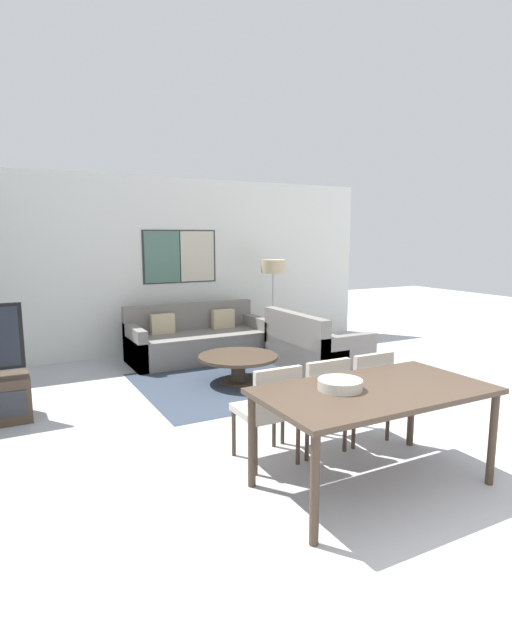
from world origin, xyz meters
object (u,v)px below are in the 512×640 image
at_px(coffee_table, 238,362).
at_px(fruit_bowl, 340,384).
at_px(dining_chair_centre, 319,397).
at_px(sofa_side, 313,350).
at_px(floor_lamp, 273,271).
at_px(dining_chair_right, 363,388).
at_px(sofa_main, 197,341).
at_px(dining_table, 374,398).
at_px(dining_chair_left, 270,406).

height_order(coffee_table, fruit_bowl, fruit_bowl).
bearing_deg(dining_chair_centre, coffee_table, 82.52).
bearing_deg(coffee_table, sofa_side, 4.70).
height_order(dining_chair_centre, floor_lamp, floor_lamp).
distance_m(sofa_side, floor_lamp, 1.78).
bearing_deg(dining_chair_right, floor_lamp, 72.34).
xyz_separation_m(sofa_side, dining_chair_right, (-1.01, -2.29, 0.22)).
xyz_separation_m(sofa_main, dining_table, (-0.29, -4.38, 0.42)).
height_order(dining_chair_left, floor_lamp, floor_lamp).
bearing_deg(dining_chair_left, sofa_side, 48.99).
height_order(sofa_side, dining_table, sofa_side).
bearing_deg(dining_chair_left, dining_chair_right, 1.51).
bearing_deg(dining_chair_centre, fruit_bowl, -111.91).
bearing_deg(dining_chair_centre, dining_chair_left, -177.80).
distance_m(dining_chair_centre, fruit_bowl, 0.73).
relative_size(dining_chair_right, floor_lamp, 0.57).
bearing_deg(dining_chair_right, sofa_side, 66.19).
relative_size(dining_table, fruit_bowl, 5.30).
bearing_deg(sofa_side, dining_table, 153.30).
height_order(sofa_side, coffee_table, sofa_side).
bearing_deg(floor_lamp, sofa_main, -177.00).
xyz_separation_m(coffee_table, dining_chair_right, (0.21, -2.19, 0.22)).
distance_m(dining_chair_right, fruit_bowl, 1.02).
distance_m(dining_chair_left, dining_chair_centre, 0.50).
height_order(dining_chair_left, dining_chair_centre, same).
xyz_separation_m(sofa_side, coffee_table, (-1.22, -0.10, 0.00)).
bearing_deg(dining_chair_right, sofa_main, 93.34).
bearing_deg(sofa_side, sofa_main, 41.72).
xyz_separation_m(dining_table, dining_chair_left, (-0.50, 0.69, -0.20)).
relative_size(dining_chair_left, dining_chair_right, 1.00).
relative_size(fruit_bowl, floor_lamp, 0.22).
bearing_deg(dining_chair_left, sofa_main, 77.91).
bearing_deg(sofa_side, dining_chair_right, 156.19).
height_order(sofa_side, fruit_bowl, fruit_bowl).
bearing_deg(fruit_bowl, floor_lamp, 66.02).
height_order(sofa_main, floor_lamp, floor_lamp).
bearing_deg(floor_lamp, dining_chair_left, -120.24).
bearing_deg(coffee_table, dining_chair_right, -84.43).
xyz_separation_m(sofa_main, sofa_side, (1.22, -1.37, -0.00)).
relative_size(dining_chair_left, dining_chair_centre, 1.00).
relative_size(sofa_main, floor_lamp, 1.40).
xyz_separation_m(dining_chair_centre, dining_chair_right, (0.50, 0.01, 0.00)).
xyz_separation_m(sofa_side, fruit_bowl, (-1.76, -2.91, 0.54)).
bearing_deg(dining_chair_right, fruit_bowl, -140.36).
height_order(sofa_main, dining_chair_left, dining_chair_left).
distance_m(coffee_table, floor_lamp, 2.33).
bearing_deg(coffee_table, floor_lamp, 47.80).
bearing_deg(coffee_table, dining_chair_centre, -97.48).
height_order(sofa_main, dining_chair_centre, dining_chair_centre).
relative_size(sofa_side, dining_chair_centre, 1.72).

